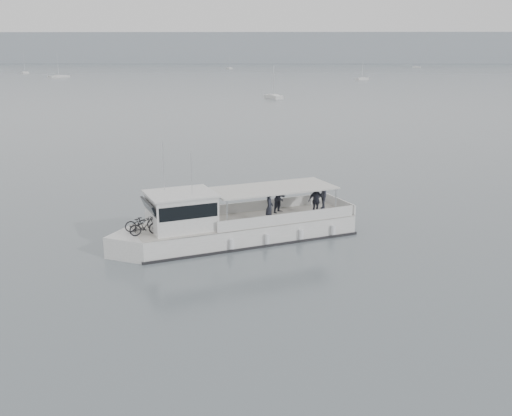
{
  "coord_description": "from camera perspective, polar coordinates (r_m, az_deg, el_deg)",
  "views": [
    {
      "loc": [
        4.99,
        -26.88,
        8.77
      ],
      "look_at": [
        4.5,
        -0.45,
        1.6
      ],
      "focal_mm": 40.0,
      "sensor_mm": 36.0,
      "label": 1
    }
  ],
  "objects": [
    {
      "name": "tour_boat",
      "position": [
        27.24,
        -3.11,
        -1.77
      ],
      "size": [
        11.71,
        7.2,
        5.11
      ],
      "rotation": [
        0.0,
        0.0,
        0.43
      ],
      "color": "white",
      "rests_on": "ground"
    },
    {
      "name": "headland",
      "position": [
        586.93,
        0.61,
        15.67
      ],
      "size": [
        1400.0,
        90.0,
        28.0
      ],
      "primitive_type": "cube",
      "color": "#939EA8",
      "rests_on": "ground"
    },
    {
      "name": "ground",
      "position": [
        28.71,
        -9.0,
        -2.8
      ],
      "size": [
        1400.0,
        1400.0,
        0.0
      ],
      "primitive_type": "plane",
      "color": "#535B62",
      "rests_on": "ground"
    },
    {
      "name": "moored_fleet",
      "position": [
        221.24,
        3.91,
        12.95
      ],
      "size": [
        385.41,
        309.93,
        9.98
      ],
      "color": "white",
      "rests_on": "ground"
    }
  ]
}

